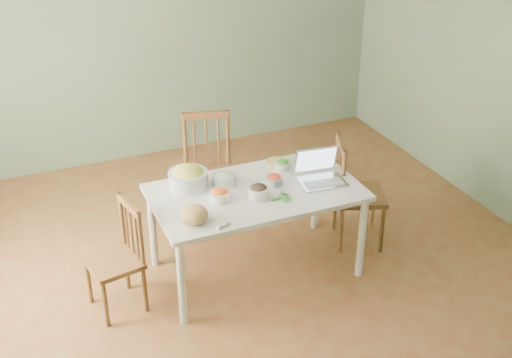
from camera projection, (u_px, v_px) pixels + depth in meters
name	position (u px, v px, depth m)	size (l,w,h in m)	color
floor	(250.00, 272.00, 5.40)	(5.00, 5.00, 0.00)	brown
wall_back	(157.00, 34.00, 6.78)	(5.00, 0.00, 2.70)	gray
wall_front	(479.00, 342.00, 2.74)	(5.00, 0.00, 2.70)	gray
dining_table	(256.00, 231.00, 5.26)	(1.62, 0.91, 0.76)	white
chair_far	(209.00, 173.00, 5.85)	(0.45, 0.43, 1.03)	#352314
chair_left	(113.00, 260.00, 4.82)	(0.39, 0.37, 0.87)	#352314
chair_right	(360.00, 192.00, 5.59)	(0.43, 0.41, 0.98)	#352314
bread_boule	(194.00, 215.00, 4.63)	(0.20, 0.20, 0.13)	tan
butter_stick	(223.00, 225.00, 4.60)	(0.10, 0.03, 0.03)	silver
bowl_squash	(188.00, 177.00, 5.08)	(0.31, 0.31, 0.18)	yellow
bowl_carrot	(220.00, 195.00, 4.92)	(0.16, 0.16, 0.09)	#D75B25
bowl_onion	(224.00, 179.00, 5.13)	(0.19, 0.19, 0.10)	white
bowl_mushroom	(259.00, 191.00, 4.95)	(0.16, 0.16, 0.11)	black
bowl_redpep	(274.00, 180.00, 5.14)	(0.14, 0.14, 0.08)	#B13F22
bowl_broccoli	(282.00, 165.00, 5.37)	(0.13, 0.13, 0.08)	#17650C
flatbread	(278.00, 163.00, 5.46)	(0.21, 0.21, 0.02)	#D1BD74
basil_bunch	(280.00, 197.00, 4.95)	(0.19, 0.19, 0.02)	#2A5622
laptop	(323.00, 169.00, 5.12)	(0.36, 0.31, 0.25)	silver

